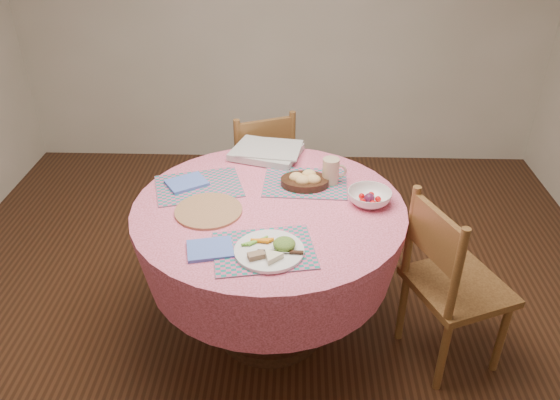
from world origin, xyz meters
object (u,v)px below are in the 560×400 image
(latte_mug, at_px, (331,171))
(wicker_trivet, at_px, (209,211))
(bread_bowl, at_px, (305,180))
(dining_table, at_px, (269,241))
(dinner_plate, at_px, (271,250))
(chair_back, at_px, (259,172))
(chair_right, at_px, (450,282))
(fruit_bowl, at_px, (369,198))

(latte_mug, bearing_deg, wicker_trivet, -153.55)
(bread_bowl, bearing_deg, wicker_trivet, -150.41)
(dining_table, relative_size, wicker_trivet, 4.13)
(dinner_plate, bearing_deg, chair_back, 96.15)
(dining_table, height_order, bread_bowl, bread_bowl)
(dining_table, height_order, chair_right, chair_right)
(chair_back, bearing_deg, fruit_bowl, 101.60)
(chair_back, bearing_deg, chair_right, 109.65)
(chair_back, bearing_deg, bread_bowl, 89.09)
(dinner_plate, xyz_separation_m, fruit_bowl, (0.43, 0.40, 0.01))
(wicker_trivet, height_order, fruit_bowl, fruit_bowl)
(chair_back, height_order, bread_bowl, chair_back)
(chair_back, relative_size, bread_bowl, 3.81)
(dinner_plate, xyz_separation_m, latte_mug, (0.26, 0.58, 0.05))
(dining_table, distance_m, bread_bowl, 0.33)
(wicker_trivet, height_order, dinner_plate, dinner_plate)
(dining_table, relative_size, latte_mug, 9.89)
(fruit_bowl, bearing_deg, dining_table, -175.68)
(chair_right, relative_size, latte_mug, 7.10)
(dining_table, bearing_deg, chair_right, -11.20)
(dinner_plate, bearing_deg, dining_table, 94.07)
(wicker_trivet, bearing_deg, latte_mug, 26.45)
(chair_back, distance_m, dinner_plate, 1.27)
(chair_right, height_order, dinner_plate, chair_right)
(wicker_trivet, xyz_separation_m, bread_bowl, (0.43, 0.24, 0.03))
(dinner_plate, bearing_deg, wicker_trivet, 133.93)
(chair_back, height_order, dinner_plate, chair_back)
(chair_back, height_order, wicker_trivet, chair_back)
(bread_bowl, distance_m, latte_mug, 0.13)
(bread_bowl, bearing_deg, chair_back, 111.63)
(wicker_trivet, bearing_deg, chair_right, -5.25)
(wicker_trivet, distance_m, fruit_bowl, 0.73)
(dining_table, bearing_deg, bread_bowl, 47.89)
(chair_right, xyz_separation_m, bread_bowl, (-0.66, 0.34, 0.32))
(chair_right, height_order, wicker_trivet, chair_right)
(wicker_trivet, distance_m, bread_bowl, 0.49)
(chair_back, relative_size, dinner_plate, 3.15)
(dining_table, relative_size, bread_bowl, 5.39)
(fruit_bowl, bearing_deg, bread_bowl, 153.26)
(bread_bowl, xyz_separation_m, fruit_bowl, (0.29, -0.15, -0.00))
(chair_right, distance_m, wicker_trivet, 1.13)
(chair_right, relative_size, bread_bowl, 3.87)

